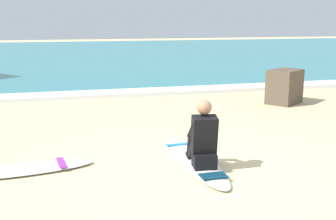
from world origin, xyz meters
name	(u,v)px	position (x,y,z in m)	size (l,w,h in m)	color
ground_plane	(195,175)	(0.00, 0.00, 0.00)	(80.00, 80.00, 0.00)	beige
sea	(87,54)	(0.00, 20.15, 0.05)	(80.00, 28.00, 0.10)	teal
breaking_foam	(123,93)	(0.00, 6.45, 0.06)	(80.00, 0.90, 0.11)	white
surfboard_main	(194,160)	(0.16, 0.54, 0.04)	(0.56, 2.49, 0.08)	white
surfer_seated	(203,140)	(0.18, 0.21, 0.44)	(0.43, 0.74, 0.95)	black
surfboard_spare_near	(19,170)	(-2.34, 0.74, 0.04)	(2.11, 0.74, 0.08)	silver
shoreline_rock	(285,87)	(3.79, 4.24, 0.43)	(0.89, 0.63, 0.86)	brown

